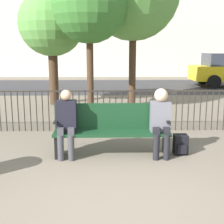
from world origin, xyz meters
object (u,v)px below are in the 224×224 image
at_px(park_bench, 112,127).
at_px(seated_person_0, 66,121).
at_px(tree_1, 89,6).
at_px(seated_person_1, 161,119).
at_px(tree_2, 52,24).
at_px(backpack, 181,145).

xyz_separation_m(park_bench, seated_person_0, (-0.79, -0.13, 0.16)).
height_order(park_bench, tree_1, tree_1).
height_order(seated_person_1, tree_2, tree_2).
distance_m(park_bench, seated_person_0, 0.82).
bearing_deg(backpack, seated_person_0, -176.49).
bearing_deg(tree_2, backpack, -58.84).
distance_m(tree_1, tree_2, 2.06).
relative_size(seated_person_0, tree_2, 0.32).
relative_size(park_bench, backpack, 5.77).
relative_size(backpack, tree_1, 0.09).
bearing_deg(seated_person_1, tree_1, 110.63).
distance_m(seated_person_0, backpack, 2.10).
height_order(seated_person_1, tree_1, tree_1).
height_order(backpack, tree_2, tree_2).
bearing_deg(park_bench, seated_person_0, -170.54).
xyz_separation_m(park_bench, seated_person_1, (0.85, -0.13, 0.19)).
xyz_separation_m(seated_person_0, seated_person_1, (1.64, 0.00, 0.03)).
bearing_deg(seated_person_0, tree_1, 86.40).
bearing_deg(backpack, seated_person_1, -162.84).
bearing_deg(seated_person_0, seated_person_1, 0.04).
distance_m(seated_person_1, tree_1, 4.61).
height_order(seated_person_1, backpack, seated_person_1).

